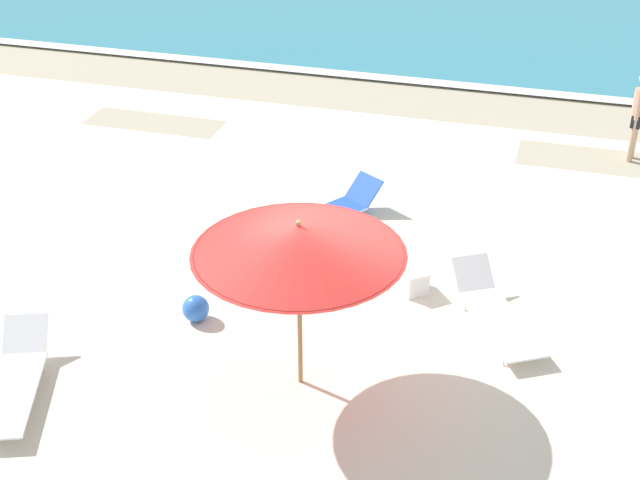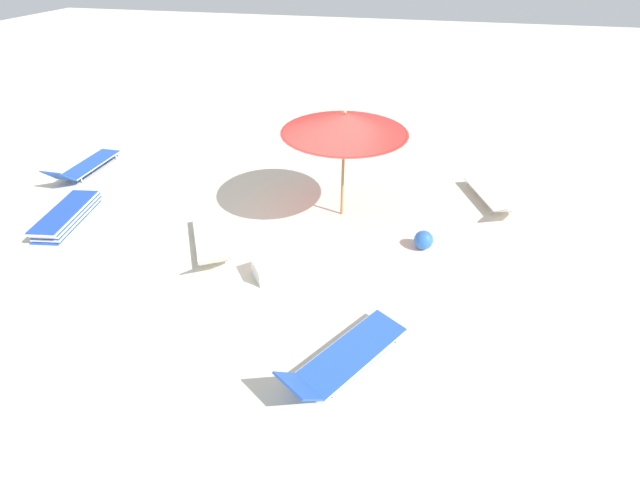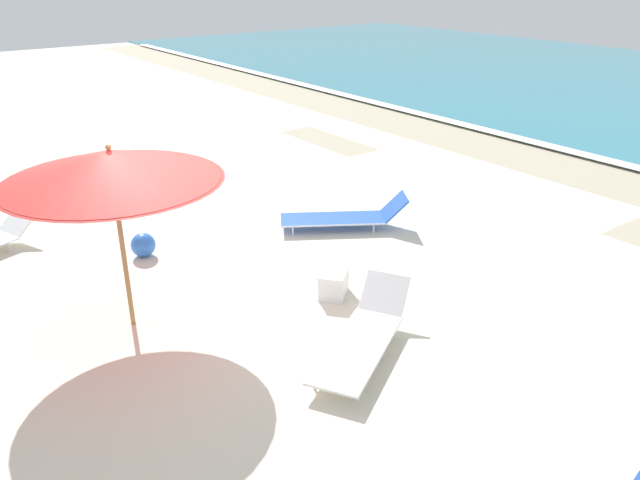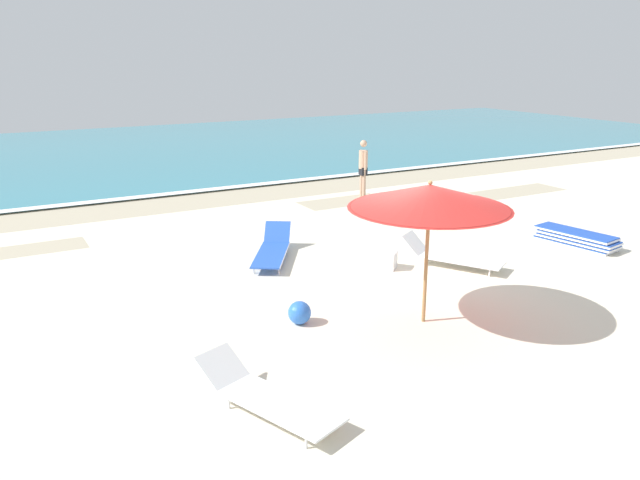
{
  "view_description": "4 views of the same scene",
  "coord_description": "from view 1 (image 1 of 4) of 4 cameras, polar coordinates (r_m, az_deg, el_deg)",
  "views": [
    {
      "loc": [
        2.33,
        -9.77,
        7.34
      ],
      "look_at": [
        -0.78,
        0.97,
        0.92
      ],
      "focal_mm": 50.0,
      "sensor_mm": 36.0,
      "label": 1
    },
    {
      "loc": [
        -1.86,
        7.09,
        5.15
      ],
      "look_at": [
        -0.53,
        1.41,
        1.01
      ],
      "focal_mm": 24.0,
      "sensor_mm": 36.0,
      "label": 2
    },
    {
      "loc": [
        6.52,
        -3.32,
        4.28
      ],
      "look_at": [
        0.09,
        1.52,
        0.67
      ],
      "focal_mm": 35.0,
      "sensor_mm": 36.0,
      "label": 3
    },
    {
      "loc": [
        -6.58,
        -8.61,
        4.27
      ],
      "look_at": [
        -0.76,
        1.88,
        0.68
      ],
      "focal_mm": 35.0,
      "sensor_mm": 36.0,
      "label": 4
    }
  ],
  "objects": [
    {
      "name": "ground_plane",
      "position": [
        12.49,
        2.25,
        -6.6
      ],
      "size": [
        60.0,
        60.0,
        0.16
      ],
      "color": "beige"
    },
    {
      "name": "cooler_box",
      "position": [
        13.42,
        5.9,
        -2.54
      ],
      "size": [
        0.59,
        0.61,
        0.37
      ],
      "rotation": [
        0.0,
        0.0,
        5.4
      ],
      "color": "white",
      "rests_on": "ground_plane"
    },
    {
      "name": "beach_ball",
      "position": [
        12.82,
        -7.96,
        -4.36
      ],
      "size": [
        0.39,
        0.39,
        0.39
      ],
      "color": "blue",
      "rests_on": "ground_plane"
    },
    {
      "name": "beachgoer_wading_adult",
      "position": [
        18.23,
        19.71,
        7.74
      ],
      "size": [
        0.27,
        0.44,
        1.76
      ],
      "rotation": [
        0.0,
        0.0,
        4.52
      ],
      "color": "tan",
      "rests_on": "ground_plane"
    },
    {
      "name": "sun_lounger_under_umbrella",
      "position": [
        15.13,
        0.46,
        1.77
      ],
      "size": [
        1.69,
        2.16,
        0.58
      ],
      "rotation": [
        0.0,
        0.0,
        -0.57
      ],
      "color": "blue",
      "rests_on": "ground_plane"
    },
    {
      "name": "sun_lounger_near_water_left",
      "position": [
        12.81,
        11.12,
        -4.56
      ],
      "size": [
        1.59,
        2.12,
        0.57
      ],
      "rotation": [
        0.0,
        0.0,
        0.53
      ],
      "color": "white",
      "rests_on": "ground_plane"
    },
    {
      "name": "beach_umbrella",
      "position": [
        10.49,
        -1.38,
        0.02
      ],
      "size": [
        2.59,
        2.59,
        2.38
      ],
      "color": "#9E7547",
      "rests_on": "ground_plane"
    },
    {
      "name": "sun_lounger_beside_umbrella",
      "position": [
        12.01,
        -18.99,
        -8.47
      ],
      "size": [
        1.31,
        2.18,
        0.52
      ],
      "rotation": [
        0.0,
        0.0,
        0.37
      ],
      "color": "white",
      "rests_on": "ground_plane"
    }
  ]
}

